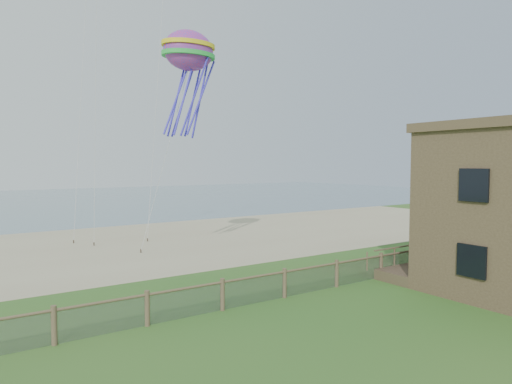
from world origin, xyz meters
TOP-DOWN VIEW (x-y plane):
  - ground at (0.00, 0.00)m, footprint 160.00×160.00m
  - sand_beach at (0.00, 22.00)m, footprint 72.00×20.00m
  - ocean at (0.00, 66.00)m, footprint 160.00×68.00m
  - chainlink_fence at (0.00, 6.00)m, footprint 36.20×0.20m
  - motel_deck at (13.00, 5.00)m, footprint 15.00×2.00m
  - picnic_table at (7.53, 2.66)m, footprint 1.89×1.68m
  - octopus_kite at (0.36, 15.75)m, footprint 3.53×2.67m

SIDE VIEW (x-z plane):
  - ground at x=0.00m, z-range 0.00..0.00m
  - ocean at x=0.00m, z-range -0.01..0.01m
  - sand_beach at x=0.00m, z-range -0.01..0.01m
  - motel_deck at x=13.00m, z-range 0.00..0.50m
  - picnic_table at x=7.53m, z-range 0.00..0.66m
  - chainlink_fence at x=0.00m, z-range -0.07..1.18m
  - octopus_kite at x=0.36m, z-range 7.12..13.91m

